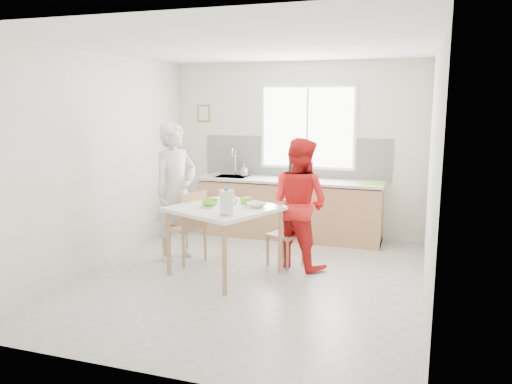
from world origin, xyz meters
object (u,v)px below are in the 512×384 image
at_px(person_white, 176,192).
at_px(milk_jug, 227,201).
at_px(dining_table, 224,214).
at_px(wine_bottle_a, 291,168).
at_px(chair_far, 288,230).
at_px(bowl_white, 257,205).
at_px(bowl_green, 210,203).
at_px(wine_bottle_b, 303,168).
at_px(chair_left, 188,224).
at_px(person_red, 299,203).

height_order(person_white, milk_jug, person_white).
bearing_deg(dining_table, person_white, 156.53).
bearing_deg(wine_bottle_a, person_white, -125.28).
bearing_deg(milk_jug, chair_far, 88.63).
xyz_separation_m(person_white, bowl_white, (1.21, -0.25, -0.05)).
relative_size(bowl_green, milk_jug, 0.76).
height_order(bowl_green, wine_bottle_a, wine_bottle_a).
bearing_deg(wine_bottle_b, wine_bottle_a, -158.81).
height_order(dining_table, bowl_white, bowl_white).
bearing_deg(bowl_green, chair_far, 34.00).
height_order(bowl_green, bowl_white, bowl_green).
xyz_separation_m(chair_left, wine_bottle_a, (0.94, 1.72, 0.56)).
bearing_deg(bowl_white, dining_table, -163.66).
height_order(dining_table, milk_jug, milk_jug).
bearing_deg(wine_bottle_a, bowl_green, -104.82).
xyz_separation_m(chair_far, wine_bottle_b, (-0.16, 1.45, 0.62)).
bearing_deg(milk_jug, person_white, 167.32).
relative_size(person_red, wine_bottle_a, 5.17).
xyz_separation_m(bowl_green, wine_bottle_a, (0.52, 1.96, 0.20)).
relative_size(bowl_white, milk_jug, 0.77).
bearing_deg(chair_far, milk_jug, -91.37).
height_order(chair_left, wine_bottle_b, wine_bottle_b).
distance_m(chair_far, bowl_white, 0.70).
relative_size(chair_left, milk_jug, 3.35).
distance_m(chair_far, person_red, 0.40).
bearing_deg(person_red, wine_bottle_a, -47.90).
relative_size(dining_table, person_red, 0.87).
bearing_deg(person_red, dining_table, 59.74).
xyz_separation_m(person_red, wine_bottle_a, (-0.48, 1.41, 0.25)).
bearing_deg(bowl_white, wine_bottle_a, 91.84).
xyz_separation_m(dining_table, bowl_green, (-0.20, 0.03, 0.12)).
height_order(dining_table, bowl_green, bowl_green).
xyz_separation_m(person_white, milk_jug, (1.02, -0.75, 0.08)).
height_order(person_white, wine_bottle_b, person_white).
bearing_deg(person_white, chair_left, -90.00).
distance_m(person_red, milk_jug, 1.15).
relative_size(person_white, wine_bottle_b, 6.11).
height_order(bowl_green, wine_bottle_b, wine_bottle_b).
xyz_separation_m(bowl_white, wine_bottle_a, (-0.06, 1.88, 0.21)).
distance_m(chair_far, milk_jug, 1.22).
bearing_deg(bowl_green, milk_jug, -47.01).
distance_m(chair_far, wine_bottle_b, 1.59).
relative_size(person_red, milk_jug, 5.83).
relative_size(person_white, bowl_green, 8.56).
bearing_deg(chair_far, chair_left, -141.69).
bearing_deg(wine_bottle_a, chair_far, -76.59).
relative_size(chair_far, bowl_green, 3.84).
distance_m(person_red, bowl_green, 1.13).
xyz_separation_m(chair_left, wine_bottle_b, (1.11, 1.79, 0.55)).
relative_size(person_white, bowl_white, 8.40).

